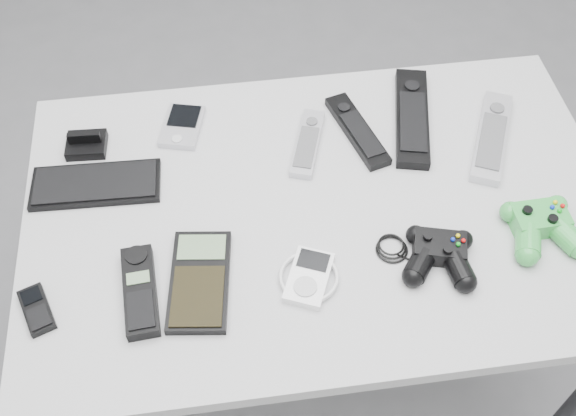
{
  "coord_description": "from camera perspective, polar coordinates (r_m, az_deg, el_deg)",
  "views": [
    {
      "loc": [
        -0.25,
        -0.8,
        1.7
      ],
      "look_at": [
        -0.15,
        -0.07,
        0.75
      ],
      "focal_mm": 42.0,
      "sensor_mm": 36.0,
      "label": 1
    }
  ],
  "objects": [
    {
      "name": "controller_black",
      "position": [
        1.17,
        12.72,
        -3.75
      ],
      "size": [
        0.24,
        0.18,
        0.04
      ],
      "primitive_type": null,
      "rotation": [
        0.0,
        0.0,
        -0.27
      ],
      "color": "black",
      "rests_on": "desk"
    },
    {
      "name": "calculator",
      "position": [
        1.14,
        -7.5,
        -6.1
      ],
      "size": [
        0.12,
        0.2,
        0.02
      ],
      "primitive_type": "cube",
      "rotation": [
        0.0,
        0.0,
        -0.13
      ],
      "color": "black",
      "rests_on": "desk"
    },
    {
      "name": "pda",
      "position": [
        1.37,
        -8.95,
        6.89
      ],
      "size": [
        0.1,
        0.13,
        0.02
      ],
      "primitive_type": "cube",
      "rotation": [
        0.0,
        0.0,
        -0.26
      ],
      "color": "#B3B3BB",
      "rests_on": "desk"
    },
    {
      "name": "controller_green",
      "position": [
        1.26,
        20.74,
        -1.31
      ],
      "size": [
        0.14,
        0.15,
        0.05
      ],
      "primitive_type": null,
      "rotation": [
        0.0,
        0.0,
        0.03
      ],
      "color": "#227D3D",
      "rests_on": "desk"
    },
    {
      "name": "remote_silver_b",
      "position": [
        1.39,
        16.87,
        5.84
      ],
      "size": [
        0.15,
        0.24,
        0.02
      ],
      "primitive_type": "cube",
      "rotation": [
        0.0,
        0.0,
        -0.44
      ],
      "color": "#B7B6BD",
      "rests_on": "desk"
    },
    {
      "name": "remote_black_a",
      "position": [
        1.35,
        5.88,
        6.59
      ],
      "size": [
        0.1,
        0.21,
        0.02
      ],
      "primitive_type": "cube",
      "rotation": [
        0.0,
        0.0,
        0.27
      ],
      "color": "black",
      "rests_on": "desk"
    },
    {
      "name": "pda_keyboard",
      "position": [
        1.3,
        -15.96,
        1.96
      ],
      "size": [
        0.24,
        0.11,
        0.01
      ],
      "primitive_type": "cube",
      "rotation": [
        0.0,
        0.0,
        -0.04
      ],
      "color": "black",
      "rests_on": "desk"
    },
    {
      "name": "remote_silver_a",
      "position": [
        1.32,
        1.67,
        5.53
      ],
      "size": [
        0.09,
        0.18,
        0.02
      ],
      "primitive_type": "cube",
      "rotation": [
        0.0,
        0.0,
        -0.32
      ],
      "color": "#B3B3BB",
      "rests_on": "desk"
    },
    {
      "name": "dock_bracket",
      "position": [
        1.36,
        -16.78,
        5.44
      ],
      "size": [
        0.08,
        0.07,
        0.04
      ],
      "primitive_type": "cube",
      "rotation": [
        0.0,
        0.0,
        -0.06
      ],
      "color": "black",
      "rests_on": "desk"
    },
    {
      "name": "floor",
      "position": [
        1.89,
        4.22,
        -11.58
      ],
      "size": [
        3.5,
        3.5,
        0.0
      ],
      "primitive_type": "plane",
      "color": "#5F5E63",
      "rests_on": "ground"
    },
    {
      "name": "remote_black_b",
      "position": [
        1.39,
        10.46,
        7.64
      ],
      "size": [
        0.12,
        0.27,
        0.03
      ],
      "primitive_type": "cube",
      "rotation": [
        0.0,
        0.0,
        -0.23
      ],
      "color": "black",
      "rests_on": "desk"
    },
    {
      "name": "cordless_handset",
      "position": [
        1.14,
        -12.42,
        -6.87
      ],
      "size": [
        0.06,
        0.17,
        0.03
      ],
      "primitive_type": "cube",
      "rotation": [
        0.0,
        0.0,
        0.07
      ],
      "color": "black",
      "rests_on": "desk"
    },
    {
      "name": "mobile_phone",
      "position": [
        1.18,
        -20.52,
        -8.05
      ],
      "size": [
        0.07,
        0.1,
        0.02
      ],
      "primitive_type": "cube",
      "rotation": [
        0.0,
        0.0,
        0.36
      ],
      "color": "black",
      "rests_on": "desk"
    },
    {
      "name": "mp3_player",
      "position": [
        1.13,
        1.78,
        -5.85
      ],
      "size": [
        0.14,
        0.14,
        0.02
      ],
      "primitive_type": "cube",
      "rotation": [
        0.0,
        0.0,
        -0.41
      ],
      "color": "white",
      "rests_on": "desk"
    },
    {
      "name": "desk",
      "position": [
        1.28,
        2.82,
        -1.46
      ],
      "size": [
        1.08,
        0.7,
        0.73
      ],
      "color": "#ABACAE",
      "rests_on": "floor"
    }
  ]
}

